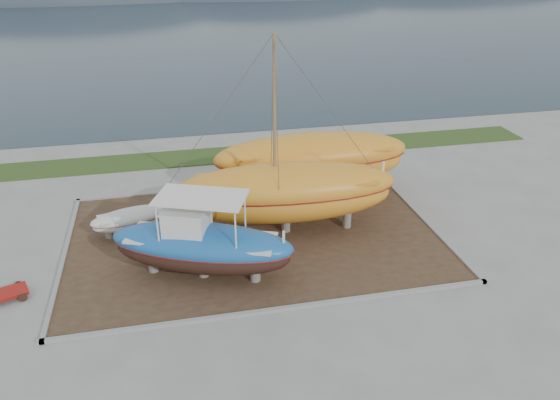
{
  "coord_description": "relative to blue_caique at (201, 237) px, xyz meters",
  "views": [
    {
      "loc": [
        -3.84,
        -19.55,
        13.74
      ],
      "look_at": [
        1.32,
        4.0,
        1.94
      ],
      "focal_mm": 35.0,
      "sensor_mm": 36.0,
      "label": 1
    }
  ],
  "objects": [
    {
      "name": "white_dinghy",
      "position": [
        -3.14,
        4.73,
        -1.33
      ],
      "size": [
        4.36,
        2.53,
        1.23
      ],
      "primitive_type": null,
      "rotation": [
        0.0,
        0.0,
        0.26
      ],
      "color": "silver",
      "rests_on": "dirt_patch"
    },
    {
      "name": "red_trailer",
      "position": [
        -8.14,
        0.13,
        -1.85
      ],
      "size": [
        2.57,
        1.88,
        0.33
      ],
      "primitive_type": null,
      "rotation": [
        0.0,
        0.0,
        0.35
      ],
      "color": "#A21812",
      "rests_on": "ground"
    },
    {
      "name": "curb_frame",
      "position": [
        2.79,
        2.98,
        -1.94
      ],
      "size": [
        18.6,
        12.6,
        0.15
      ],
      "primitive_type": null,
      "color": "gray",
      "rests_on": "ground"
    },
    {
      "name": "sea",
      "position": [
        2.79,
        68.98,
        -2.01
      ],
      "size": [
        260.0,
        100.0,
        0.04
      ],
      "primitive_type": null,
      "color": "#1D2D3A",
      "rests_on": "ground"
    },
    {
      "name": "orange_sailboat",
      "position": [
        4.46,
        3.17,
        2.97
      ],
      "size": [
        11.26,
        4.05,
        9.84
      ],
      "primitive_type": null,
      "rotation": [
        0.0,
        0.0,
        -0.07
      ],
      "color": "orange",
      "rests_on": "dirt_patch"
    },
    {
      "name": "blue_caique",
      "position": [
        0.0,
        0.0,
        0.0
      ],
      "size": [
        8.46,
        5.34,
        3.9
      ],
      "primitive_type": null,
      "rotation": [
        0.0,
        0.0,
        -0.38
      ],
      "color": "#1B5FAD",
      "rests_on": "dirt_patch"
    },
    {
      "name": "dirt_patch",
      "position": [
        2.79,
        2.98,
        -1.98
      ],
      "size": [
        18.0,
        12.0,
        0.06
      ],
      "primitive_type": "cube",
      "color": "#422D1E",
      "rests_on": "ground"
    },
    {
      "name": "ground",
      "position": [
        2.79,
        -1.02,
        -2.01
      ],
      "size": [
        140.0,
        140.0,
        0.0
      ],
      "primitive_type": "plane",
      "color": "gray",
      "rests_on": "ground"
    },
    {
      "name": "grass_strip",
      "position": [
        2.79,
        14.48,
        -1.97
      ],
      "size": [
        44.0,
        3.0,
        0.08
      ],
      "primitive_type": "cube",
      "color": "#284219",
      "rests_on": "ground"
    },
    {
      "name": "orange_bare_hull",
      "position": [
        6.83,
        6.93,
        -0.13
      ],
      "size": [
        11.16,
        3.47,
        3.64
      ],
      "primitive_type": null,
      "rotation": [
        0.0,
        0.0,
        -0.01
      ],
      "color": "orange",
      "rests_on": "dirt_patch"
    }
  ]
}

